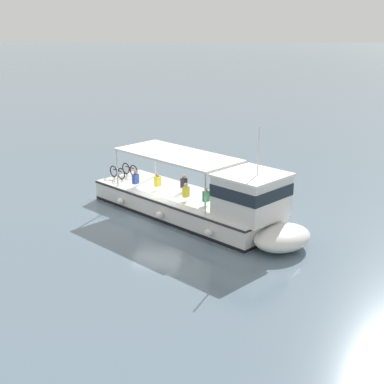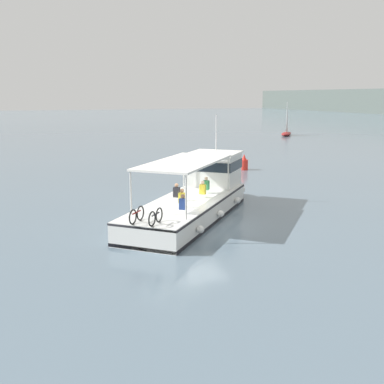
{
  "view_description": "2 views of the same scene",
  "coord_description": "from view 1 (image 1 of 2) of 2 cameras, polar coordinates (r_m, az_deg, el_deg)",
  "views": [
    {
      "loc": [
        -3.74,
        26.51,
        9.86
      ],
      "look_at": [
        -1.89,
        0.23,
        1.4
      ],
      "focal_mm": 51.29,
      "sensor_mm": 36.0,
      "label": 1
    },
    {
      "loc": [
        20.92,
        -7.93,
        6.46
      ],
      "look_at": [
        -1.89,
        0.23,
        1.4
      ],
      "focal_mm": 43.27,
      "sensor_mm": 36.0,
      "label": 2
    }
  ],
  "objects": [
    {
      "name": "ground_plane",
      "position": [
        28.53,
        -3.75,
        -2.45
      ],
      "size": [
        400.0,
        400.0,
        0.0
      ],
      "primitive_type": "plane",
      "color": "slate"
    },
    {
      "name": "ferry_main",
      "position": [
        27.12,
        1.52,
        -1.23
      ],
      "size": [
        11.66,
        10.62,
        5.32
      ],
      "color": "white",
      "rests_on": "ground"
    }
  ]
}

